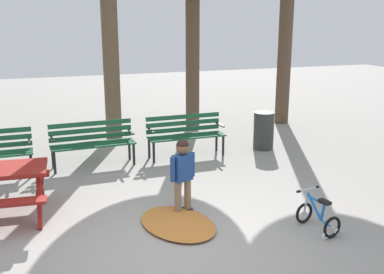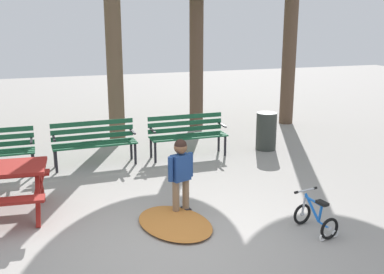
{
  "view_description": "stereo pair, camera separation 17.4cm",
  "coord_description": "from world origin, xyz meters",
  "px_view_note": "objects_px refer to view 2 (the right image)",
  "views": [
    {
      "loc": [
        -1.54,
        -5.13,
        2.82
      ],
      "look_at": [
        0.97,
        1.94,
        0.85
      ],
      "focal_mm": 42.93,
      "sensor_mm": 36.0,
      "label": 1
    },
    {
      "loc": [
        -1.37,
        -5.19,
        2.82
      ],
      "look_at": [
        0.97,
        1.94,
        0.85
      ],
      "focal_mm": 42.93,
      "sensor_mm": 36.0,
      "label": 2
    }
  ],
  "objects_px": {
    "park_bench_left": "(94,139)",
    "kids_bicycle": "(316,218)",
    "park_bench_right": "(187,132)",
    "child_standing": "(181,170)",
    "trash_bin": "(266,131)"
  },
  "relations": [
    {
      "from": "park_bench_left",
      "to": "kids_bicycle",
      "type": "bearing_deg",
      "value": -57.49
    },
    {
      "from": "park_bench_right",
      "to": "child_standing",
      "type": "distance_m",
      "value": 2.92
    },
    {
      "from": "kids_bicycle",
      "to": "trash_bin",
      "type": "height_order",
      "value": "trash_bin"
    },
    {
      "from": "park_bench_right",
      "to": "park_bench_left",
      "type": "bearing_deg",
      "value": -179.87
    },
    {
      "from": "park_bench_left",
      "to": "child_standing",
      "type": "height_order",
      "value": "child_standing"
    },
    {
      "from": "trash_bin",
      "to": "park_bench_left",
      "type": "bearing_deg",
      "value": 178.84
    },
    {
      "from": "child_standing",
      "to": "kids_bicycle",
      "type": "relative_size",
      "value": 1.87
    },
    {
      "from": "park_bench_left",
      "to": "kids_bicycle",
      "type": "height_order",
      "value": "park_bench_left"
    },
    {
      "from": "child_standing",
      "to": "park_bench_right",
      "type": "bearing_deg",
      "value": 70.57
    },
    {
      "from": "park_bench_left",
      "to": "park_bench_right",
      "type": "height_order",
      "value": "same"
    },
    {
      "from": "park_bench_left",
      "to": "child_standing",
      "type": "relative_size",
      "value": 1.42
    },
    {
      "from": "kids_bicycle",
      "to": "trash_bin",
      "type": "bearing_deg",
      "value": 72.51
    },
    {
      "from": "trash_bin",
      "to": "kids_bicycle",
      "type": "bearing_deg",
      "value": -107.49
    },
    {
      "from": "park_bench_left",
      "to": "trash_bin",
      "type": "height_order",
      "value": "park_bench_left"
    },
    {
      "from": "child_standing",
      "to": "kids_bicycle",
      "type": "height_order",
      "value": "child_standing"
    }
  ]
}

